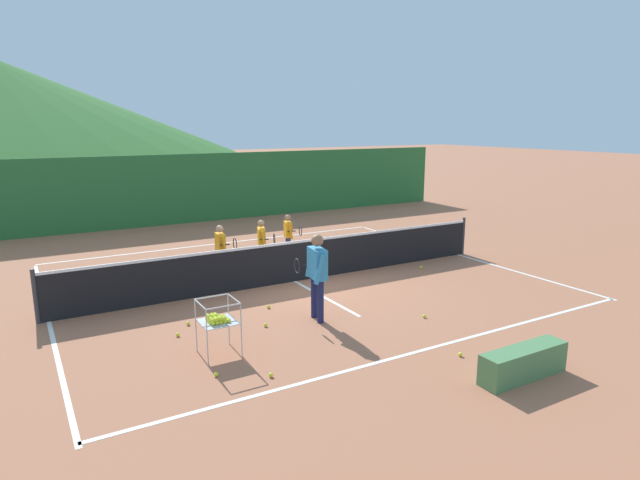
# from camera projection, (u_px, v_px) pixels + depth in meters

# --- Properties ---
(ground_plane) EXTENTS (120.00, 120.00, 0.00)m
(ground_plane) POSITION_uv_depth(u_px,v_px,m) (295.00, 281.00, 12.60)
(ground_plane) COLOR #A86647
(line_baseline_near) EXTENTS (10.42, 0.08, 0.01)m
(line_baseline_near) POSITION_uv_depth(u_px,v_px,m) (422.00, 350.00, 8.78)
(line_baseline_near) COLOR white
(line_baseline_near) RESTS_ON ground
(line_baseline_far) EXTENTS (10.42, 0.08, 0.01)m
(line_baseline_far) POSITION_uv_depth(u_px,v_px,m) (224.00, 243.00, 16.62)
(line_baseline_far) COLOR white
(line_baseline_far) RESTS_ON ground
(line_sideline_west) EXTENTS (0.08, 9.29, 0.01)m
(line_sideline_west) POSITION_uv_depth(u_px,v_px,m) (49.00, 322.00, 10.05)
(line_sideline_west) COLOR white
(line_sideline_west) RESTS_ON ground
(line_sideline_east) EXTENTS (0.08, 9.29, 0.01)m
(line_sideline_east) POSITION_uv_depth(u_px,v_px,m) (458.00, 254.00, 15.16)
(line_sideline_east) COLOR white
(line_sideline_east) RESTS_ON ground
(line_service_center) EXTENTS (0.08, 5.45, 0.01)m
(line_service_center) POSITION_uv_depth(u_px,v_px,m) (295.00, 281.00, 12.60)
(line_service_center) COLOR white
(line_service_center) RESTS_ON ground
(tennis_net) EXTENTS (10.84, 0.08, 1.05)m
(tennis_net) POSITION_uv_depth(u_px,v_px,m) (294.00, 261.00, 12.50)
(tennis_net) COLOR #333338
(tennis_net) RESTS_ON ground
(instructor) EXTENTS (0.43, 0.79, 1.66)m
(instructor) POSITION_uv_depth(u_px,v_px,m) (317.00, 269.00, 9.94)
(instructor) COLOR #191E4C
(instructor) RESTS_ON ground
(student_0) EXTENTS (0.40, 0.63, 1.26)m
(student_0) POSITION_uv_depth(u_px,v_px,m) (221.00, 246.00, 12.89)
(student_0) COLOR navy
(student_0) RESTS_ON ground
(student_1) EXTENTS (0.42, 0.69, 1.28)m
(student_1) POSITION_uv_depth(u_px,v_px,m) (262.00, 240.00, 13.46)
(student_1) COLOR navy
(student_1) RESTS_ON ground
(student_2) EXTENTS (0.41, 0.66, 1.22)m
(student_2) POSITION_uv_depth(u_px,v_px,m) (289.00, 232.00, 14.60)
(student_2) COLOR navy
(student_2) RESTS_ON ground
(ball_cart) EXTENTS (0.58, 0.58, 0.90)m
(ball_cart) POSITION_uv_depth(u_px,v_px,m) (217.00, 319.00, 8.51)
(ball_cart) COLOR #B7B7BC
(ball_cart) RESTS_ON ground
(tennis_ball_0) EXTENTS (0.07, 0.07, 0.07)m
(tennis_ball_0) POSITION_uv_depth(u_px,v_px,m) (266.00, 325.00, 9.80)
(tennis_ball_0) COLOR yellow
(tennis_ball_0) RESTS_ON ground
(tennis_ball_1) EXTENTS (0.07, 0.07, 0.07)m
(tennis_ball_1) POSITION_uv_depth(u_px,v_px,m) (178.00, 335.00, 9.35)
(tennis_ball_1) COLOR yellow
(tennis_ball_1) RESTS_ON ground
(tennis_ball_2) EXTENTS (0.07, 0.07, 0.07)m
(tennis_ball_2) POSITION_uv_depth(u_px,v_px,m) (216.00, 374.00, 7.87)
(tennis_ball_2) COLOR yellow
(tennis_ball_2) RESTS_ON ground
(tennis_ball_3) EXTENTS (0.07, 0.07, 0.07)m
(tennis_ball_3) POSITION_uv_depth(u_px,v_px,m) (188.00, 323.00, 9.87)
(tennis_ball_3) COLOR yellow
(tennis_ball_3) RESTS_ON ground
(tennis_ball_4) EXTENTS (0.07, 0.07, 0.07)m
(tennis_ball_4) POSITION_uv_depth(u_px,v_px,m) (271.00, 375.00, 7.85)
(tennis_ball_4) COLOR yellow
(tennis_ball_4) RESTS_ON ground
(tennis_ball_5) EXTENTS (0.07, 0.07, 0.07)m
(tennis_ball_5) POSITION_uv_depth(u_px,v_px,m) (460.00, 354.00, 8.55)
(tennis_ball_5) COLOR yellow
(tennis_ball_5) RESTS_ON ground
(tennis_ball_6) EXTENTS (0.07, 0.07, 0.07)m
(tennis_ball_6) POSITION_uv_depth(u_px,v_px,m) (424.00, 316.00, 10.24)
(tennis_ball_6) COLOR yellow
(tennis_ball_6) RESTS_ON ground
(tennis_ball_7) EXTENTS (0.07, 0.07, 0.07)m
(tennis_ball_7) POSITION_uv_depth(u_px,v_px,m) (268.00, 307.00, 10.77)
(tennis_ball_7) COLOR yellow
(tennis_ball_7) RESTS_ON ground
(tennis_ball_8) EXTENTS (0.07, 0.07, 0.07)m
(tennis_ball_8) POSITION_uv_depth(u_px,v_px,m) (421.00, 267.00, 13.70)
(tennis_ball_8) COLOR yellow
(tennis_ball_8) RESTS_ON ground
(windscreen_fence) EXTENTS (22.91, 0.08, 2.54)m
(windscreen_fence) POSITION_uv_depth(u_px,v_px,m) (185.00, 189.00, 19.68)
(windscreen_fence) COLOR #286B33
(windscreen_fence) RESTS_ON ground
(courtside_bench) EXTENTS (1.50, 0.36, 0.46)m
(courtside_bench) POSITION_uv_depth(u_px,v_px,m) (523.00, 363.00, 7.80)
(courtside_bench) COLOR #4C7F4C
(courtside_bench) RESTS_ON ground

